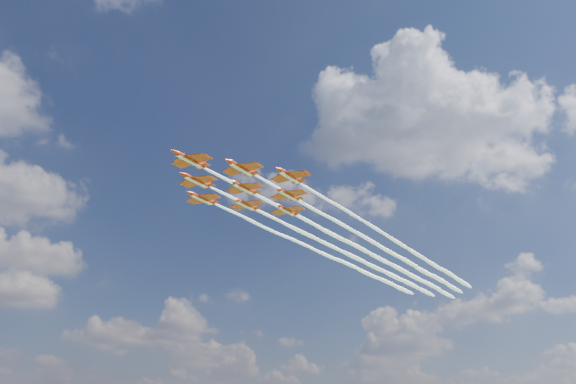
# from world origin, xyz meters

# --- Properties ---
(jet_lead) EXTENTS (135.96, 55.62, 2.53)m
(jet_lead) POSITION_xyz_m (45.33, 16.48, 72.84)
(jet_lead) COLOR #AA2409
(jet_row2_port) EXTENTS (135.96, 55.62, 2.53)m
(jet_row2_port) POSITION_xyz_m (55.86, 13.93, 72.84)
(jet_row2_port) COLOR #AA2409
(jet_row2_starb) EXTENTS (135.96, 55.62, 2.53)m
(jet_row2_starb) POSITION_xyz_m (51.40, 25.46, 72.84)
(jet_row2_starb) COLOR #AA2409
(jet_row3_port) EXTENTS (135.96, 55.62, 2.53)m
(jet_row3_port) POSITION_xyz_m (66.40, 11.38, 72.84)
(jet_row3_port) COLOR #AA2409
(jet_row3_centre) EXTENTS (135.96, 55.62, 2.53)m
(jet_row3_centre) POSITION_xyz_m (61.93, 22.91, 72.84)
(jet_row3_centre) COLOR #AA2409
(jet_row3_starb) EXTENTS (135.96, 55.62, 2.53)m
(jet_row3_starb) POSITION_xyz_m (57.46, 34.44, 72.84)
(jet_row3_starb) COLOR #AA2409
(jet_row4_port) EXTENTS (135.96, 55.62, 2.53)m
(jet_row4_port) POSITION_xyz_m (72.46, 20.36, 72.84)
(jet_row4_port) COLOR #AA2409
(jet_row4_starb) EXTENTS (135.96, 55.62, 2.53)m
(jet_row4_starb) POSITION_xyz_m (68.00, 31.89, 72.84)
(jet_row4_starb) COLOR #AA2409
(jet_tail) EXTENTS (135.96, 55.62, 2.53)m
(jet_tail) POSITION_xyz_m (78.53, 29.34, 72.84)
(jet_tail) COLOR #AA2409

